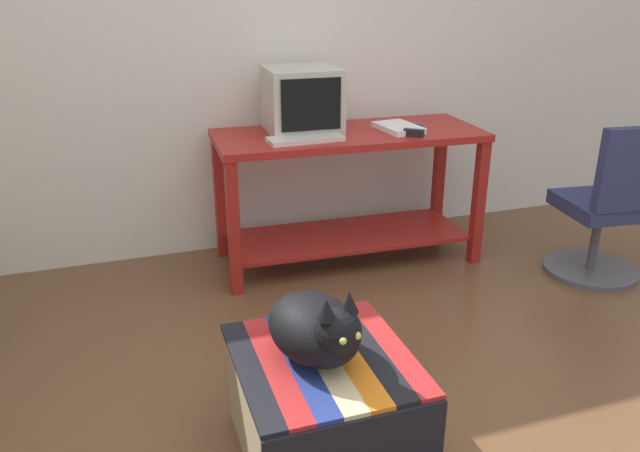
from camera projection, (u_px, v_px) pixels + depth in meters
name	position (u px, v px, depth m)	size (l,w,h in m)	color
ground_plane	(394.00, 450.00, 2.27)	(14.00, 14.00, 0.00)	brown
back_wall	(253.00, 30.00, 3.59)	(8.00, 0.10, 2.60)	silver
desk	(348.00, 174.00, 3.61)	(1.52, 0.65, 0.78)	maroon
tv_monitor	(302.00, 101.00, 3.46)	(0.41, 0.39, 0.35)	#BCB7A8
keyboard	(305.00, 139.00, 3.32)	(0.40, 0.15, 0.02)	beige
book	(398.00, 128.00, 3.54)	(0.19, 0.28, 0.03)	white
ottoman_with_blanket	(323.00, 405.00, 2.20)	(0.59, 0.65, 0.40)	tan
cat	(317.00, 328.00, 2.07)	(0.40, 0.46, 0.30)	black
office_chair	(607.00, 213.00, 3.43)	(0.52, 0.52, 0.89)	#4C4C51
stapler	(414.00, 133.00, 3.41)	(0.04, 0.11, 0.04)	black
pen	(413.00, 124.00, 3.69)	(0.01, 0.01, 0.14)	#2351B2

